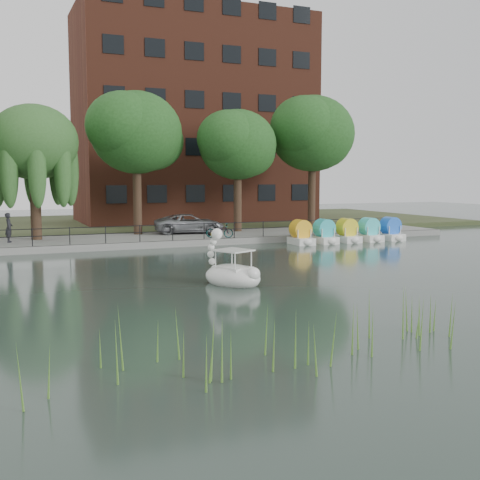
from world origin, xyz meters
TOP-DOWN VIEW (x-y plane):
  - ground_plane at (0.00, 0.00)m, footprint 120.00×120.00m
  - promenade at (0.00, 16.00)m, footprint 40.00×6.00m
  - kerb at (0.00, 13.05)m, footprint 40.00×0.25m
  - land_strip at (0.00, 30.00)m, footprint 60.00×22.00m
  - railing at (0.00, 13.25)m, footprint 32.00×0.05m
  - apartment_building at (7.00, 29.97)m, footprint 20.00×10.07m
  - willow_mid at (-7.50, 17.00)m, footprint 5.32×5.32m
  - broadleaf_center at (-1.00, 18.00)m, footprint 6.00×6.00m
  - broadleaf_right at (6.00, 17.50)m, footprint 5.40×5.40m
  - broadleaf_far at (12.50, 18.50)m, footprint 6.30×6.30m
  - minivan at (2.37, 17.27)m, footprint 3.18×5.68m
  - bicycle at (3.18, 13.70)m, footprint 1.36×1.79m
  - pedestrian at (-9.10, 15.87)m, footprint 0.59×0.78m
  - swan_boat at (-1.45, 0.21)m, footprint 2.53×2.99m
  - pedal_boat_row at (11.19, 11.51)m, footprint 7.95×1.70m

SIDE VIEW (x-z plane):
  - ground_plane at x=0.00m, z-range 0.00..0.00m
  - land_strip at x=0.00m, z-range 0.00..0.36m
  - promenade at x=0.00m, z-range 0.00..0.40m
  - kerb at x=0.00m, z-range 0.00..0.40m
  - swan_boat at x=-1.45m, z-range -0.61..1.55m
  - pedal_boat_row at x=11.19m, z-range -0.09..1.31m
  - bicycle at x=3.18m, z-range 0.40..1.40m
  - railing at x=0.00m, z-range 0.65..1.65m
  - minivan at x=2.37m, z-range 0.40..1.90m
  - pedestrian at x=-9.10m, z-range 0.40..2.38m
  - willow_mid at x=-7.50m, z-range 2.17..10.32m
  - broadleaf_right at x=6.00m, z-range 2.22..10.55m
  - broadleaf_center at x=-1.00m, z-range 2.44..11.69m
  - broadleaf_far at x=12.50m, z-range 2.54..12.25m
  - apartment_building at x=7.00m, z-range 0.36..18.36m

